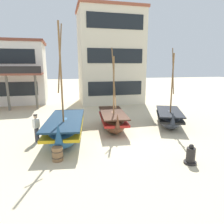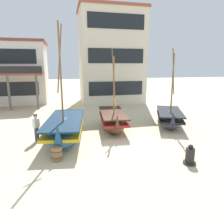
% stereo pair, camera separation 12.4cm
% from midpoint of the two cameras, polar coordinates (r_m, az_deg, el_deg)
% --- Properties ---
extents(ground_plane, '(120.00, 120.00, 0.00)m').
position_cam_midpoint_polar(ground_plane, '(13.27, 0.76, -6.84)').
color(ground_plane, beige).
extents(fishing_boat_near_left, '(3.16, 4.51, 5.72)m').
position_cam_midpoint_polar(fishing_boat_near_left, '(16.00, 15.46, -1.45)').
color(fishing_boat_near_left, '#2D333D').
rests_on(fishing_boat_near_left, ground).
extents(fishing_boat_centre_large, '(2.77, 5.60, 6.82)m').
position_cam_midpoint_polar(fishing_boat_centre_large, '(12.76, -13.17, -4.45)').
color(fishing_boat_centre_large, '#23517A').
rests_on(fishing_boat_centre_large, ground).
extents(fishing_boat_far_right, '(2.10, 4.69, 5.67)m').
position_cam_midpoint_polar(fishing_boat_far_right, '(14.59, -0.07, -2.15)').
color(fishing_boat_far_right, brown).
rests_on(fishing_boat_far_right, ground).
extents(fisherman_by_hull, '(0.40, 0.41, 1.68)m').
position_cam_midpoint_polar(fisherman_by_hull, '(12.93, -20.66, -4.33)').
color(fisherman_by_hull, '#33333D').
rests_on(fisherman_by_hull, ground).
extents(capstan_winch, '(0.59, 0.59, 0.96)m').
position_cam_midpoint_polar(capstan_winch, '(10.31, 20.81, -11.39)').
color(capstan_winch, black).
rests_on(capstan_winch, ground).
extents(wooden_barrel, '(0.56, 0.56, 0.70)m').
position_cam_midpoint_polar(wooden_barrel, '(10.30, -15.36, -11.22)').
color(wooden_barrel, olive).
rests_on(wooden_barrel, ground).
extents(harbor_building_main, '(7.71, 5.39, 10.99)m').
position_cam_midpoint_polar(harbor_building_main, '(25.68, -0.65, 15.14)').
color(harbor_building_main, beige).
rests_on(harbor_building_main, ground).
extents(harbor_building_annex, '(9.84, 8.14, 7.36)m').
position_cam_midpoint_polar(harbor_building_annex, '(28.01, -28.11, 9.75)').
color(harbor_building_annex, white).
rests_on(harbor_building_annex, ground).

